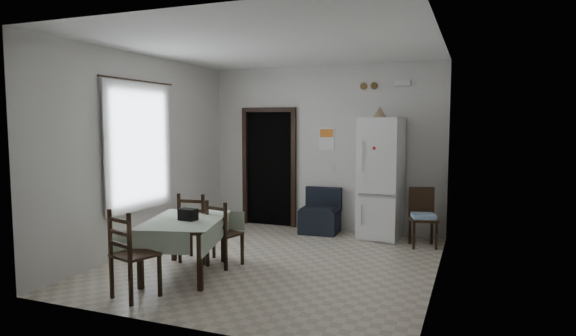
# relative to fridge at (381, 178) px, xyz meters

# --- Properties ---
(ground) EXTENTS (4.50, 4.50, 0.00)m
(ground) POSITION_rel_fridge_xyz_m (-1.08, -1.93, -0.99)
(ground) COLOR beige
(ground) RESTS_ON ground
(ceiling) EXTENTS (4.20, 4.50, 0.02)m
(ceiling) POSITION_rel_fridge_xyz_m (-1.08, -1.93, 1.91)
(ceiling) COLOR white
(ceiling) RESTS_ON ground
(wall_back) EXTENTS (4.20, 0.02, 2.90)m
(wall_back) POSITION_rel_fridge_xyz_m (-1.08, 0.32, 0.46)
(wall_back) COLOR silver
(wall_back) RESTS_ON ground
(wall_front) EXTENTS (4.20, 0.02, 2.90)m
(wall_front) POSITION_rel_fridge_xyz_m (-1.08, -4.18, 0.46)
(wall_front) COLOR silver
(wall_front) RESTS_ON ground
(wall_left) EXTENTS (0.02, 4.50, 2.90)m
(wall_left) POSITION_rel_fridge_xyz_m (-3.18, -1.93, 0.46)
(wall_left) COLOR silver
(wall_left) RESTS_ON ground
(wall_right) EXTENTS (0.02, 4.50, 2.90)m
(wall_right) POSITION_rel_fridge_xyz_m (1.02, -1.93, 0.46)
(wall_right) COLOR silver
(wall_right) RESTS_ON ground
(doorway) EXTENTS (1.06, 0.52, 2.22)m
(doorway) POSITION_rel_fridge_xyz_m (-2.13, 0.52, 0.07)
(doorway) COLOR black
(doorway) RESTS_ON ground
(window_recess) EXTENTS (0.10, 1.20, 1.60)m
(window_recess) POSITION_rel_fridge_xyz_m (-3.23, -2.13, 0.56)
(window_recess) COLOR silver
(window_recess) RESTS_ON ground
(curtain) EXTENTS (0.02, 1.45, 1.85)m
(curtain) POSITION_rel_fridge_xyz_m (-3.12, -2.13, 0.56)
(curtain) COLOR silver
(curtain) RESTS_ON ground
(curtain_rod) EXTENTS (0.02, 1.60, 0.02)m
(curtain_rod) POSITION_rel_fridge_xyz_m (-3.11, -2.13, 1.51)
(curtain_rod) COLOR black
(curtain_rod) RESTS_ON ground
(calendar) EXTENTS (0.28, 0.02, 0.40)m
(calendar) POSITION_rel_fridge_xyz_m (-1.03, 0.31, 0.63)
(calendar) COLOR white
(calendar) RESTS_ON ground
(calendar_image) EXTENTS (0.24, 0.01, 0.14)m
(calendar_image) POSITION_rel_fridge_xyz_m (-1.03, 0.30, 0.73)
(calendar_image) COLOR orange
(calendar_image) RESTS_ON ground
(light_switch) EXTENTS (0.08, 0.02, 0.12)m
(light_switch) POSITION_rel_fridge_xyz_m (-0.93, 0.31, 0.11)
(light_switch) COLOR beige
(light_switch) RESTS_ON ground
(vent_left) EXTENTS (0.12, 0.03, 0.12)m
(vent_left) POSITION_rel_fridge_xyz_m (-0.38, 0.30, 1.53)
(vent_left) COLOR brown
(vent_left) RESTS_ON ground
(vent_right) EXTENTS (0.12, 0.03, 0.12)m
(vent_right) POSITION_rel_fridge_xyz_m (-0.20, 0.30, 1.53)
(vent_right) COLOR brown
(vent_right) RESTS_ON ground
(emergency_light) EXTENTS (0.25, 0.07, 0.09)m
(emergency_light) POSITION_rel_fridge_xyz_m (0.27, 0.28, 1.56)
(emergency_light) COLOR white
(emergency_light) RESTS_ON ground
(fridge) EXTENTS (0.71, 0.71, 1.99)m
(fridge) POSITION_rel_fridge_xyz_m (0.00, 0.00, 0.00)
(fridge) COLOR silver
(fridge) RESTS_ON ground
(tan_cone) EXTENTS (0.23, 0.23, 0.18)m
(tan_cone) POSITION_rel_fridge_xyz_m (-0.05, 0.03, 1.08)
(tan_cone) COLOR tan
(tan_cone) RESTS_ON fridge
(navy_seat) EXTENTS (0.67, 0.66, 0.77)m
(navy_seat) POSITION_rel_fridge_xyz_m (-1.05, 0.00, -0.61)
(navy_seat) COLOR black
(navy_seat) RESTS_ON ground
(corner_chair) EXTENTS (0.49, 0.49, 0.90)m
(corner_chair) POSITION_rel_fridge_xyz_m (0.72, -0.33, -0.54)
(corner_chair) COLOR black
(corner_chair) RESTS_ON ground
(dining_table) EXTENTS (1.22, 1.54, 0.70)m
(dining_table) POSITION_rel_fridge_xyz_m (-1.92, -2.81, -0.64)
(dining_table) COLOR #9BAB92
(dining_table) RESTS_ON ground
(black_bag) EXTENTS (0.23, 0.15, 0.14)m
(black_bag) POSITION_rel_fridge_xyz_m (-1.85, -2.84, -0.22)
(black_bag) COLOR black
(black_bag) RESTS_ON dining_table
(dining_chair_far_left) EXTENTS (0.46, 0.46, 0.95)m
(dining_chair_far_left) POSITION_rel_fridge_xyz_m (-2.11, -2.23, -0.52)
(dining_chair_far_left) COLOR black
(dining_chair_far_left) RESTS_ON ground
(dining_chair_far_right) EXTENTS (0.46, 0.46, 0.88)m
(dining_chair_far_right) POSITION_rel_fridge_xyz_m (-1.64, -2.31, -0.55)
(dining_chair_far_right) COLOR black
(dining_chair_far_right) RESTS_ON ground
(dining_chair_near_head) EXTENTS (0.52, 0.52, 0.98)m
(dining_chair_near_head) POSITION_rel_fridge_xyz_m (-1.96, -3.70, -0.51)
(dining_chair_near_head) COLOR black
(dining_chair_near_head) RESTS_ON ground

